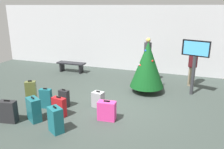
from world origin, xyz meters
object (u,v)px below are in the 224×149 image
at_px(suitcase_1, 34,110).
at_px(suitcase_6, 98,99).
at_px(flight_info_kiosk, 195,57).
at_px(suitcase_8, 8,112).
at_px(suitcase_3, 107,111).
at_px(suitcase_5, 56,120).
at_px(suitcase_0, 64,98).
at_px(suitcase_4, 46,98).
at_px(suitcase_2, 31,93).
at_px(traveller_1, 147,59).
at_px(suitcase_7, 59,107).
at_px(holiday_tree, 147,64).
at_px(traveller_0, 193,63).
at_px(waiting_bench, 71,65).

xyz_separation_m(suitcase_1, suitcase_6, (1.35, 1.46, -0.09)).
xyz_separation_m(flight_info_kiosk, suitcase_8, (-4.80, -3.90, -1.10)).
distance_m(suitcase_3, suitcase_5, 1.45).
bearing_deg(suitcase_3, suitcase_0, 166.26).
height_order(suitcase_4, suitcase_6, suitcase_4).
relative_size(suitcase_2, suitcase_8, 1.24).
relative_size(suitcase_2, suitcase_4, 1.25).
height_order(suitcase_0, suitcase_2, suitcase_2).
height_order(traveller_1, suitcase_7, traveller_1).
height_order(holiday_tree, traveller_0, holiday_tree).
bearing_deg(holiday_tree, suitcase_4, -138.64).
distance_m(traveller_1, suitcase_2, 4.72).
distance_m(traveller_1, suitcase_7, 4.37).
bearing_deg(suitcase_6, suitcase_5, -103.65).
relative_size(traveller_1, suitcase_2, 2.30).
bearing_deg(suitcase_3, suitcase_8, -158.01).
distance_m(waiting_bench, suitcase_6, 4.32).
relative_size(holiday_tree, suitcase_5, 2.84).
bearing_deg(suitcase_8, suitcase_2, 98.20).
relative_size(flight_info_kiosk, traveller_0, 1.09).
height_order(suitcase_5, suitcase_8, suitcase_5).
relative_size(suitcase_1, suitcase_8, 1.07).
height_order(waiting_bench, suitcase_1, suitcase_1).
bearing_deg(traveller_1, suitcase_3, -96.71).
bearing_deg(suitcase_8, suitcase_4, 69.36).
xyz_separation_m(suitcase_1, suitcase_5, (0.92, -0.33, 0.00)).
bearing_deg(suitcase_8, waiting_bench, 99.13).
distance_m(flight_info_kiosk, suitcase_4, 5.28).
relative_size(holiday_tree, suitcase_0, 3.44).
bearing_deg(suitcase_1, traveller_0, 48.02).
height_order(holiday_tree, flight_info_kiosk, holiday_tree).
height_order(waiting_bench, suitcase_7, suitcase_7).
height_order(waiting_bench, suitcase_0, suitcase_0).
xyz_separation_m(traveller_0, suitcase_7, (-3.63, -4.12, -0.68)).
xyz_separation_m(waiting_bench, suitcase_2, (0.64, -3.84, 0.04)).
bearing_deg(traveller_0, waiting_bench, 178.46).
bearing_deg(suitcase_0, suitcase_2, -169.82).
xyz_separation_m(waiting_bench, traveller_0, (5.58, -0.15, 0.61)).
distance_m(traveller_0, suitcase_3, 4.53).
xyz_separation_m(traveller_1, suitcase_6, (-1.00, -2.92, -0.77)).
distance_m(suitcase_5, suitcase_8, 1.54).
height_order(traveller_0, suitcase_3, traveller_0).
bearing_deg(suitcase_0, suitcase_4, -151.29).
height_order(traveller_1, suitcase_1, traveller_1).
distance_m(flight_info_kiosk, suitcase_6, 3.73).
relative_size(suitcase_1, suitcase_4, 1.08).
relative_size(holiday_tree, suitcase_4, 3.06).
bearing_deg(traveller_0, suitcase_0, -137.73).
height_order(traveller_0, suitcase_0, traveller_0).
height_order(holiday_tree, suitcase_5, holiday_tree).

